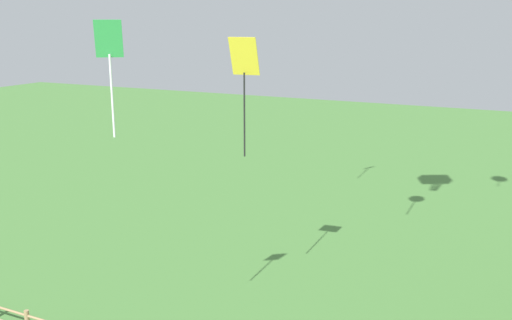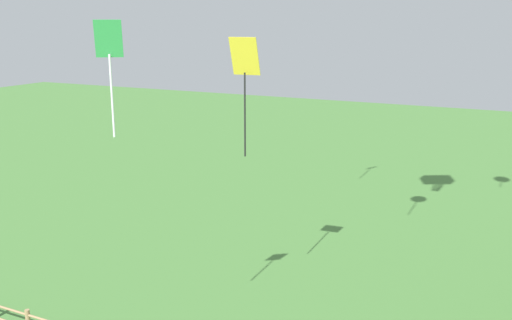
{
  "view_description": "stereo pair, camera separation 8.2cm",
  "coord_description": "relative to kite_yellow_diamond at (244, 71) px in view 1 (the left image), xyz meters",
  "views": [
    {
      "loc": [
        5.97,
        -3.06,
        9.14
      ],
      "look_at": [
        0.0,
        9.39,
        5.72
      ],
      "focal_mm": 40.0,
      "sensor_mm": 36.0,
      "label": 1
    },
    {
      "loc": [
        6.04,
        -3.03,
        9.14
      ],
      "look_at": [
        0.0,
        9.39,
        5.72
      ],
      "focal_mm": 40.0,
      "sensor_mm": 36.0,
      "label": 2
    }
  ],
  "objects": [
    {
      "name": "kite_yellow_diamond",
      "position": [
        0.0,
        0.0,
        0.0
      ],
      "size": [
        0.85,
        0.48,
        3.44
      ],
      "color": "yellow"
    },
    {
      "name": "kite_green_diamond",
      "position": [
        -0.95,
        -4.6,
        0.62
      ],
      "size": [
        0.6,
        0.49,
        2.56
      ],
      "color": "green"
    }
  ]
}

